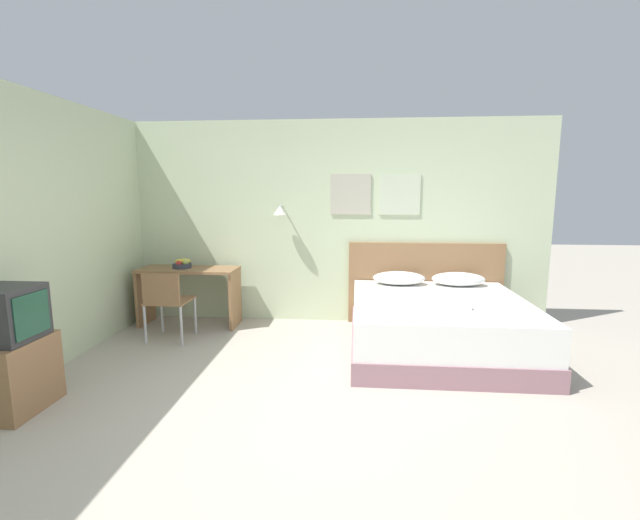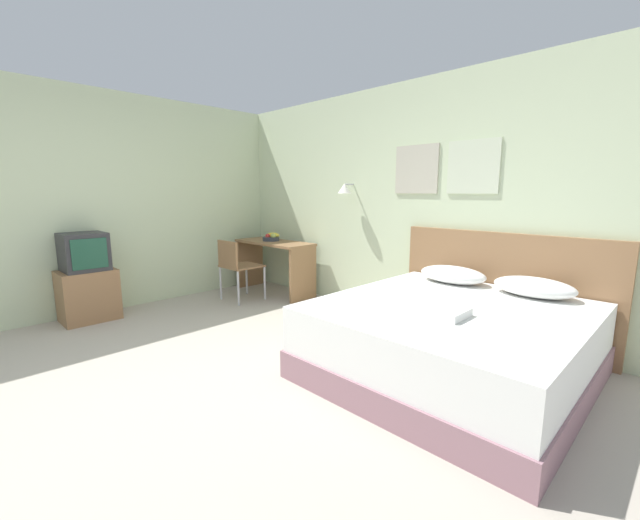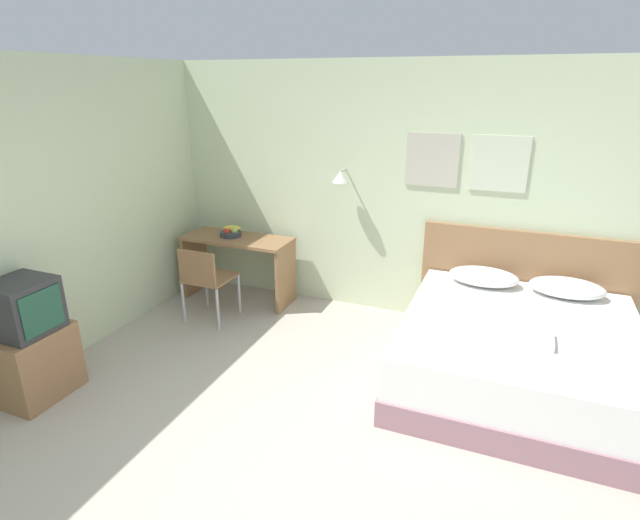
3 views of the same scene
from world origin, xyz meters
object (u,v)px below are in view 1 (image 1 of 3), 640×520
fruit_bowl (182,264)px  tv_stand (13,375)px  desk (189,285)px  television (6,314)px  pillow_right (458,279)px  desk_chair (166,299)px  headboard (425,284)px  pillow_left (399,278)px  folded_towel_near_foot (454,304)px  bed (438,326)px

fruit_bowl → tv_stand: fruit_bowl is taller
desk → television: 2.37m
pillow_right → fruit_bowl: (-3.52, -0.03, 0.14)m
desk → television: bearing=-103.0°
pillow_right → desk: bearing=-179.2°
desk_chair → fruit_bowl: size_ratio=3.41×
fruit_bowl → headboard: bearing=5.4°
pillow_left → television: 3.99m
television → desk_chair: bearing=72.6°
fruit_bowl → folded_towel_near_foot: bearing=-17.2°
pillow_left → folded_towel_near_foot: pillow_left is taller
fruit_bowl → tv_stand: size_ratio=0.42×
pillow_right → desk_chair: (-3.45, -0.69, -0.15)m
pillow_right → fruit_bowl: fruit_bowl is taller
desk → television: (-0.53, -2.30, 0.26)m
headboard → fruit_bowl: 3.18m
tv_stand → television: television is taller
folded_towel_near_foot → desk: 3.31m
desk_chair → fruit_bowl: 0.73m
headboard → folded_towel_near_foot: size_ratio=7.09×
television → pillow_right: bearing=30.6°
bed → television: 3.97m
bed → tv_stand: (-3.60, -1.61, 0.00)m
bed → television: television is taller
pillow_right → folded_towel_near_foot: 1.07m
folded_towel_near_foot → desk_chair: 3.19m
desk → television: television is taller
pillow_left → fruit_bowl: size_ratio=2.68×
pillow_left → desk: size_ratio=0.52×
bed → pillow_right: pillow_right is taller
pillow_left → desk: desk is taller
bed → desk: (-3.07, 0.69, 0.24)m
tv_stand → television: (0.00, 0.00, 0.50)m
folded_towel_near_foot → desk: desk is taller
tv_stand → pillow_left: bearing=35.9°
folded_towel_near_foot → fruit_bowl: 3.40m
bed → folded_towel_near_foot: size_ratio=6.93×
pillow_right → fruit_bowl: bearing=-179.6°
bed → pillow_right: size_ratio=3.01×
desk → tv_stand: size_ratio=2.16×
headboard → television: 4.45m
folded_towel_near_foot → headboard: bearing=93.9°
bed → desk: size_ratio=1.55×
desk → tv_stand: bearing=-103.1°
tv_stand → bed: bearing=24.0°
bed → desk_chair: (-3.08, 0.05, 0.22)m
folded_towel_near_foot → tv_stand: folded_towel_near_foot is taller
pillow_left → desk: (-2.70, -0.05, -0.13)m
folded_towel_near_foot → television: size_ratio=0.64×
pillow_right → pillow_left: bearing=180.0°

